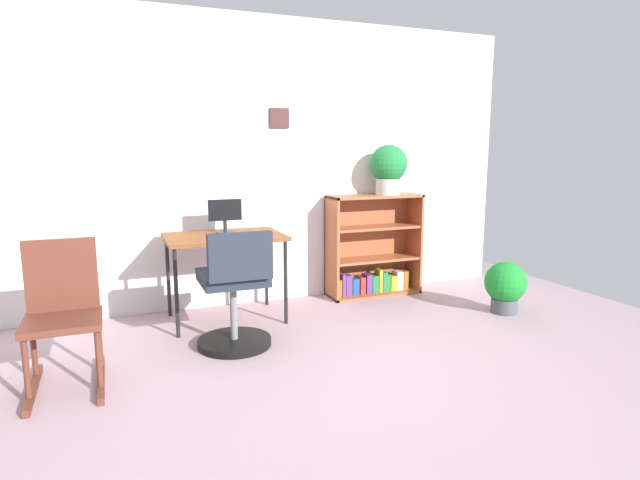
% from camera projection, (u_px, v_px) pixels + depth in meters
% --- Properties ---
extents(ground_plane, '(6.24, 6.24, 0.00)m').
position_uv_depth(ground_plane, '(346.00, 406.00, 2.83)').
color(ground_plane, '#A88B95').
extents(wall_back, '(5.20, 0.12, 2.50)m').
position_uv_depth(wall_back, '(244.00, 163.00, 4.58)').
color(wall_back, silver).
rests_on(wall_back, ground_plane).
extents(desk, '(0.92, 0.63, 0.70)m').
position_uv_depth(desk, '(224.00, 242.00, 4.16)').
color(desk, brown).
rests_on(desk, ground_plane).
extents(monitor, '(0.27, 0.15, 0.28)m').
position_uv_depth(monitor, '(225.00, 215.00, 4.20)').
color(monitor, '#262628').
rests_on(monitor, desk).
extents(keyboard, '(0.34, 0.12, 0.02)m').
position_uv_depth(keyboard, '(230.00, 235.00, 4.07)').
color(keyboard, '#312520').
rests_on(keyboard, desk).
extents(office_chair, '(0.52, 0.55, 0.85)m').
position_uv_depth(office_chair, '(235.00, 297.00, 3.59)').
color(office_chair, black).
rests_on(office_chair, ground_plane).
extents(rocking_chair, '(0.42, 0.64, 0.85)m').
position_uv_depth(rocking_chair, '(63.00, 312.00, 3.05)').
color(rocking_chair, '#5C2D20').
rests_on(rocking_chair, ground_plane).
extents(bookshelf_low, '(0.89, 0.30, 0.95)m').
position_uv_depth(bookshelf_low, '(371.00, 251.00, 4.98)').
color(bookshelf_low, '#9E5331').
rests_on(bookshelf_low, ground_plane).
extents(potted_plant_on_shelf, '(0.35, 0.35, 0.46)m').
position_uv_depth(potted_plant_on_shelf, '(388.00, 167.00, 4.84)').
color(potted_plant_on_shelf, '#B7B2A8').
rests_on(potted_plant_on_shelf, bookshelf_low).
extents(potted_plant_floor, '(0.35, 0.35, 0.44)m').
position_uv_depth(potted_plant_floor, '(505.00, 285.00, 4.41)').
color(potted_plant_floor, '#474C51').
rests_on(potted_plant_floor, ground_plane).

